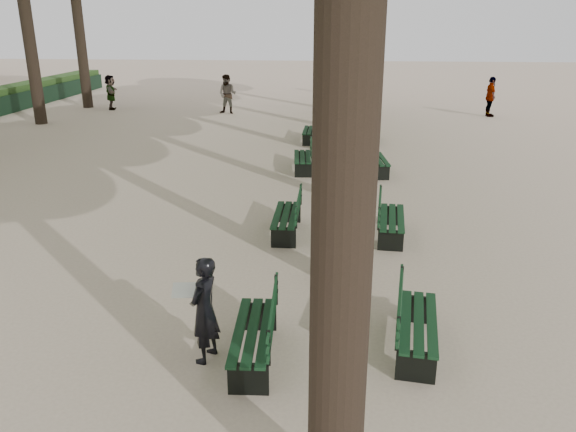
{
  "coord_description": "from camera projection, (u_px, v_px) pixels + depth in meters",
  "views": [
    {
      "loc": [
        1.44,
        -6.28,
        4.47
      ],
      "look_at": [
        0.6,
        3.0,
        1.2
      ],
      "focal_mm": 35.0,
      "sensor_mm": 36.0,
      "label": 1
    }
  ],
  "objects": [
    {
      "name": "ground",
      "position": [
        223.0,
        373.0,
        7.51
      ],
      "size": [
        120.0,
        120.0,
        0.0
      ],
      "primitive_type": "plane",
      "color": "beige",
      "rests_on": "ground"
    },
    {
      "name": "bench_left_0",
      "position": [
        254.0,
        342.0,
        7.73
      ],
      "size": [
        0.66,
        1.83,
        0.92
      ],
      "color": "black",
      "rests_on": "ground"
    },
    {
      "name": "bench_left_1",
      "position": [
        286.0,
        223.0,
        12.27
      ],
      "size": [
        0.59,
        1.8,
        0.92
      ],
      "color": "black",
      "rests_on": "ground"
    },
    {
      "name": "bench_left_2",
      "position": [
        303.0,
        162.0,
        17.44
      ],
      "size": [
        0.71,
        1.84,
        0.92
      ],
      "color": "black",
      "rests_on": "ground"
    },
    {
      "name": "bench_left_3",
      "position": [
        310.0,
        135.0,
        21.59
      ],
      "size": [
        0.58,
        1.8,
        0.92
      ],
      "color": "black",
      "rests_on": "ground"
    },
    {
      "name": "bench_right_0",
      "position": [
        417.0,
        333.0,
        7.96
      ],
      "size": [
        0.79,
        1.86,
        0.92
      ],
      "color": "black",
      "rests_on": "ground"
    },
    {
      "name": "bench_right_1",
      "position": [
        391.0,
        225.0,
        12.11
      ],
      "size": [
        0.72,
        1.84,
        0.92
      ],
      "color": "black",
      "rests_on": "ground"
    },
    {
      "name": "bench_right_2",
      "position": [
        377.0,
        165.0,
        17.15
      ],
      "size": [
        0.76,
        1.85,
        0.92
      ],
      "color": "black",
      "rests_on": "ground"
    },
    {
      "name": "bench_right_3",
      "position": [
        369.0,
        134.0,
        21.72
      ],
      "size": [
        0.68,
        1.83,
        0.92
      ],
      "color": "black",
      "rests_on": "ground"
    },
    {
      "name": "man_with_map",
      "position": [
        204.0,
        310.0,
        7.58
      ],
      "size": [
        0.67,
        0.67,
        1.53
      ],
      "color": "black",
      "rests_on": "ground"
    },
    {
      "name": "pedestrian_c",
      "position": [
        491.0,
        97.0,
        26.98
      ],
      "size": [
        0.43,
        1.13,
        1.89
      ],
      "primitive_type": "imported",
      "rotation": [
        0.0,
        0.0,
        1.62
      ],
      "color": "#262628",
      "rests_on": "ground"
    },
    {
      "name": "pedestrian_a",
      "position": [
        227.0,
        94.0,
        27.84
      ],
      "size": [
        0.99,
        0.56,
        1.91
      ],
      "primitive_type": "imported",
      "rotation": [
        0.0,
        0.0,
        6.08
      ],
      "color": "#262628",
      "rests_on": "ground"
    },
    {
      "name": "pedestrian_d",
      "position": [
        335.0,
        79.0,
        35.1
      ],
      "size": [
        0.85,
        0.94,
        1.85
      ],
      "primitive_type": "imported",
      "rotation": [
        0.0,
        0.0,
        5.37
      ],
      "color": "#262628",
      "rests_on": "ground"
    },
    {
      "name": "pedestrian_e",
      "position": [
        111.0,
        92.0,
        29.14
      ],
      "size": [
        0.81,
        1.67,
        1.77
      ],
      "primitive_type": "imported",
      "rotation": [
        0.0,
        0.0,
        1.87
      ],
      "color": "#262628",
      "rests_on": "ground"
    }
  ]
}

